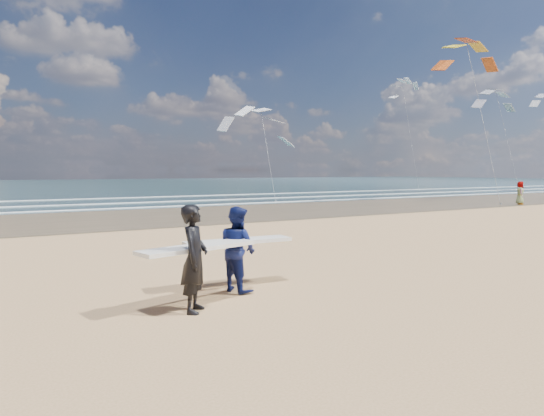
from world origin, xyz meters
TOP-DOWN VIEW (x-y plane):
  - wet_sand_strip at (20.00, 18.00)m, footprint 220.00×12.00m
  - ocean at (20.00, 72.00)m, footprint 220.00×100.00m
  - foam_breakers at (20.00, 28.10)m, footprint 220.00×11.70m
  - surfer_near at (-1.41, 0.52)m, footprint 2.26×1.26m
  - surfer_far at (-0.18, 1.39)m, footprint 2.23×1.14m
  - beachgoer_0 at (27.30, 12.88)m, footprint 0.91×0.90m
  - kite_0 at (26.66, 15.97)m, footprint 6.46×4.81m
  - kite_1 at (15.16, 27.02)m, footprint 6.89×4.86m
  - kite_2 at (44.59, 25.92)m, footprint 6.46×4.81m
  - kite_5 at (38.21, 33.57)m, footprint 4.71×4.62m

SIDE VIEW (x-z plane):
  - wet_sand_strip at x=20.00m, z-range 0.00..0.01m
  - ocean at x=20.00m, z-range 0.00..0.02m
  - foam_breakers at x=20.00m, z-range 0.02..0.08m
  - beachgoer_0 at x=27.30m, z-range 0.00..1.59m
  - surfer_far at x=-0.18m, z-range 0.01..1.67m
  - surfer_near at x=-1.41m, z-range 0.02..1.82m
  - kite_1 at x=15.16m, z-range 0.81..9.46m
  - kite_5 at x=38.21m, z-range 0.25..14.13m
  - kite_2 at x=44.59m, z-range 0.89..13.50m
  - kite_0 at x=26.66m, z-range 0.92..14.24m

